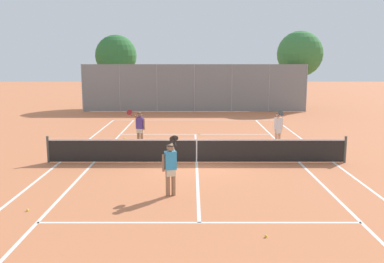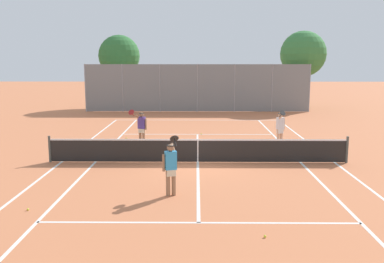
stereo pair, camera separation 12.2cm
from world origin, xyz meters
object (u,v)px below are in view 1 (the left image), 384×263
object	(u,v)px
loose_tennis_ball_2	(126,138)
loose_tennis_ball_4	(29,210)
tree_behind_left	(117,57)
tennis_net	(198,150)
player_far_right	(280,127)
loose_tennis_ball_0	(201,134)
tree_behind_right	(302,55)
player_near_side	(172,166)
player_far_left	(141,126)
loose_tennis_ball_3	(267,236)

from	to	relation	value
loose_tennis_ball_2	loose_tennis_ball_4	xyz separation A→B (m)	(-0.97, -10.68, 0.00)
tree_behind_left	tennis_net	bearing A→B (deg)	-71.46
player_far_right	loose_tennis_ball_4	world-z (taller)	player_far_right
loose_tennis_ball_0	tree_behind_left	distance (m)	15.82
loose_tennis_ball_0	tree_behind_right	world-z (taller)	tree_behind_right
tennis_net	player_near_side	xyz separation A→B (m)	(-0.83, -4.20, 0.42)
player_far_right	loose_tennis_ball_0	size ratio (longest dim) A/B	26.88
loose_tennis_ball_4	tree_behind_right	xyz separation A→B (m)	(13.41, 24.38, 4.35)
player_far_left	loose_tennis_ball_4	bearing A→B (deg)	-102.74
tennis_net	player_far_left	xyz separation A→B (m)	(-2.67, 3.34, 0.42)
loose_tennis_ball_0	tree_behind_left	size ratio (longest dim) A/B	0.01
player_far_right	player_far_left	bearing A→B (deg)	179.30
tennis_net	loose_tennis_ball_2	bearing A→B (deg)	126.01
player_near_side	loose_tennis_ball_0	distance (m)	10.66
player_far_left	tree_behind_right	world-z (taller)	tree_behind_right
loose_tennis_ball_3	loose_tennis_ball_4	bearing A→B (deg)	164.46
loose_tennis_ball_0	loose_tennis_ball_3	xyz separation A→B (m)	(1.33, -13.67, 0.00)
player_far_right	loose_tennis_ball_4	bearing A→B (deg)	-134.24
loose_tennis_ball_0	loose_tennis_ball_2	world-z (taller)	same
tennis_net	tree_behind_left	size ratio (longest dim) A/B	1.97
player_far_left	player_far_right	world-z (taller)	same
loose_tennis_ball_4	tree_behind_right	world-z (taller)	tree_behind_right
tennis_net	loose_tennis_ball_4	bearing A→B (deg)	-130.09
player_near_side	player_far_right	world-z (taller)	same
player_far_left	tree_behind_right	size ratio (longest dim) A/B	0.28
player_far_right	loose_tennis_ball_2	world-z (taller)	player_far_right
tennis_net	player_far_left	size ratio (longest dim) A/B	6.76
loose_tennis_ball_0	tree_behind_right	distance (m)	15.69
player_near_side	loose_tennis_ball_3	world-z (taller)	player_near_side
loose_tennis_ball_2	tree_behind_left	xyz separation A→B (m)	(-2.98, 14.86, 4.21)
player_far_right	loose_tennis_ball_0	xyz separation A→B (m)	(-3.70, 3.11, -0.89)
loose_tennis_ball_2	tree_behind_left	world-z (taller)	tree_behind_left
tree_behind_left	tree_behind_right	bearing A→B (deg)	-4.27
player_near_side	loose_tennis_ball_3	distance (m)	4.01
tree_behind_left	tree_behind_right	xyz separation A→B (m)	(15.42, -1.15, 0.14)
player_far_right	tree_behind_right	xyz separation A→B (m)	(4.81, 15.56, 3.45)
player_far_right	loose_tennis_ball_4	size ratio (longest dim) A/B	26.88
player_far_right	tree_behind_left	bearing A→B (deg)	122.40
player_far_right	loose_tennis_ball_3	xyz separation A→B (m)	(-2.37, -10.56, -0.89)
player_near_side	player_far_right	bearing A→B (deg)	57.54
tennis_net	player_far_left	distance (m)	4.30
loose_tennis_ball_0	loose_tennis_ball_4	world-z (taller)	same
player_far_left	tree_behind_left	size ratio (longest dim) A/B	0.29
loose_tennis_ball_2	tree_behind_right	world-z (taller)	tree_behind_right
loose_tennis_ball_3	tree_behind_right	bearing A→B (deg)	74.63
player_far_right	loose_tennis_ball_0	bearing A→B (deg)	139.94
loose_tennis_ball_0	tree_behind_left	xyz separation A→B (m)	(-6.91, 13.60, 4.21)
player_far_left	loose_tennis_ball_0	bearing A→B (deg)	46.39
loose_tennis_ball_4	tree_behind_right	bearing A→B (deg)	61.20
loose_tennis_ball_0	tennis_net	bearing A→B (deg)	-91.90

